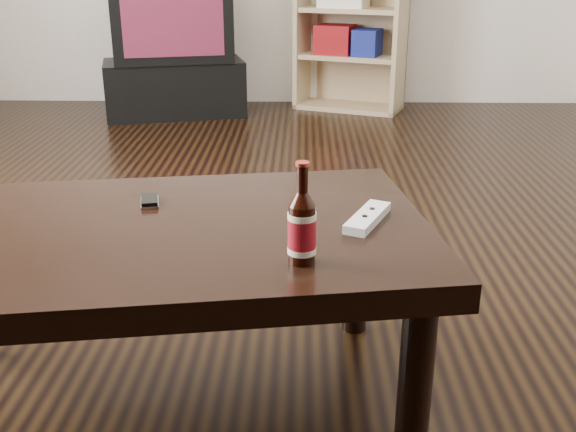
{
  "coord_description": "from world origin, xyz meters",
  "views": [
    {
      "loc": [
        0.22,
        -2.48,
        1.14
      ],
      "look_at": [
        0.19,
        -1.15,
        0.62
      ],
      "focal_mm": 42.0,
      "sensor_mm": 36.0,
      "label": 1
    }
  ],
  "objects_px": {
    "tv": "(170,16)",
    "phone": "(150,201)",
    "tv_stand": "(175,88)",
    "remote": "(368,218)",
    "coffee_table": "(155,252)",
    "bookshelf": "(352,5)",
    "beer_bottle": "(302,228)"
  },
  "relations": [
    {
      "from": "tv",
      "to": "beer_bottle",
      "type": "height_order",
      "value": "tv"
    },
    {
      "from": "tv_stand",
      "to": "remote",
      "type": "xyz_separation_m",
      "value": [
        1.12,
        -3.43,
        0.32
      ]
    },
    {
      "from": "tv_stand",
      "to": "bookshelf",
      "type": "relative_size",
      "value": 0.68
    },
    {
      "from": "tv",
      "to": "remote",
      "type": "xyz_separation_m",
      "value": [
        1.12,
        -3.43,
        -0.19
      ]
    },
    {
      "from": "tv_stand",
      "to": "phone",
      "type": "height_order",
      "value": "phone"
    },
    {
      "from": "remote",
      "to": "bookshelf",
      "type": "bearing_deg",
      "value": 111.12
    },
    {
      "from": "coffee_table",
      "to": "beer_bottle",
      "type": "xyz_separation_m",
      "value": [
        0.37,
        -0.19,
        0.15
      ]
    },
    {
      "from": "tv",
      "to": "phone",
      "type": "height_order",
      "value": "tv"
    },
    {
      "from": "bookshelf",
      "to": "beer_bottle",
      "type": "distance_m",
      "value": 3.95
    },
    {
      "from": "bookshelf",
      "to": "coffee_table",
      "type": "relative_size",
      "value": 1.01
    },
    {
      "from": "tv",
      "to": "coffee_table",
      "type": "xyz_separation_m",
      "value": [
        0.59,
        -3.48,
        -0.27
      ]
    },
    {
      "from": "tv",
      "to": "remote",
      "type": "distance_m",
      "value": 3.61
    },
    {
      "from": "tv",
      "to": "bookshelf",
      "type": "xyz_separation_m",
      "value": [
        1.31,
        0.26,
        0.06
      ]
    },
    {
      "from": "bookshelf",
      "to": "coffee_table",
      "type": "xyz_separation_m",
      "value": [
        -0.72,
        -3.74,
        -0.33
      ]
    },
    {
      "from": "tv_stand",
      "to": "remote",
      "type": "height_order",
      "value": "remote"
    },
    {
      "from": "beer_bottle",
      "to": "tv_stand",
      "type": "bearing_deg",
      "value": 104.66
    },
    {
      "from": "tv",
      "to": "bookshelf",
      "type": "height_order",
      "value": "bookshelf"
    },
    {
      "from": "bookshelf",
      "to": "tv",
      "type": "bearing_deg",
      "value": -148.01
    },
    {
      "from": "tv_stand",
      "to": "beer_bottle",
      "type": "bearing_deg",
      "value": -89.58
    },
    {
      "from": "bookshelf",
      "to": "coffee_table",
      "type": "height_order",
      "value": "bookshelf"
    },
    {
      "from": "remote",
      "to": "beer_bottle",
      "type": "bearing_deg",
      "value": -100.52
    },
    {
      "from": "coffee_table",
      "to": "phone",
      "type": "distance_m",
      "value": 0.19
    },
    {
      "from": "tv_stand",
      "to": "beer_bottle",
      "type": "distance_m",
      "value": 3.81
    },
    {
      "from": "bookshelf",
      "to": "coffee_table",
      "type": "distance_m",
      "value": 3.82
    },
    {
      "from": "bookshelf",
      "to": "remote",
      "type": "relative_size",
      "value": 7.08
    },
    {
      "from": "tv",
      "to": "beer_bottle",
      "type": "distance_m",
      "value": 3.79
    },
    {
      "from": "tv",
      "to": "phone",
      "type": "xyz_separation_m",
      "value": [
        0.55,
        -3.31,
        -0.2
      ]
    },
    {
      "from": "tv_stand",
      "to": "coffee_table",
      "type": "relative_size",
      "value": 0.68
    },
    {
      "from": "phone",
      "to": "remote",
      "type": "relative_size",
      "value": 0.47
    },
    {
      "from": "remote",
      "to": "phone",
      "type": "bearing_deg",
      "value": -167.89
    },
    {
      "from": "tv",
      "to": "coffee_table",
      "type": "bearing_deg",
      "value": -94.59
    },
    {
      "from": "tv_stand",
      "to": "bookshelf",
      "type": "bearing_deg",
      "value": -3.02
    }
  ]
}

